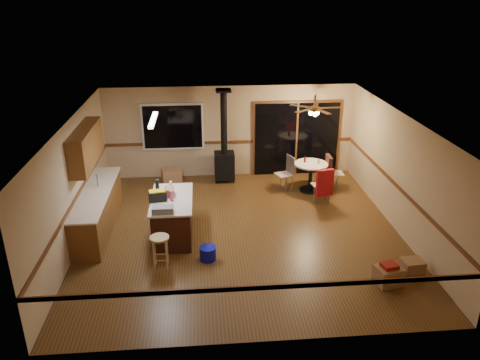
{
  "coord_description": "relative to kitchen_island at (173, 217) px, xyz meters",
  "views": [
    {
      "loc": [
        -0.82,
        -9.19,
        5.12
      ],
      "look_at": [
        0.0,
        0.3,
        1.15
      ],
      "focal_mm": 35.0,
      "sensor_mm": 36.0,
      "label": 1
    }
  ],
  "objects": [
    {
      "name": "countertop",
      "position": [
        -1.7,
        0.5,
        0.43
      ],
      "size": [
        0.64,
        3.04,
        0.04
      ],
      "primitive_type": "cube",
      "color": "beige",
      "rests_on": "lower_cabinets"
    },
    {
      "name": "upper_cabinets",
      "position": [
        -1.83,
        0.7,
        1.45
      ],
      "size": [
        0.35,
        2.0,
        0.8
      ],
      "primitive_type": "cube",
      "color": "brown",
      "rests_on": "ground"
    },
    {
      "name": "dining_table",
      "position": [
        3.55,
        2.16,
        0.08
      ],
      "size": [
        0.89,
        0.89,
        0.78
      ],
      "color": "black",
      "rests_on": "ground"
    },
    {
      "name": "bottle_dark",
      "position": [
        -0.32,
        0.36,
        0.6
      ],
      "size": [
        0.09,
        0.09,
        0.3
      ],
      "primitive_type": "cylinder",
      "rotation": [
        0.0,
        0.0,
        0.04
      ],
      "color": "black",
      "rests_on": "kitchen_island"
    },
    {
      "name": "toolbox_black",
      "position": [
        -0.29,
        -0.08,
        0.55
      ],
      "size": [
        0.4,
        0.25,
        0.21
      ],
      "primitive_type": "cube",
      "rotation": [
        0.0,
        0.0,
        0.16
      ],
      "color": "black",
      "rests_on": "kitchen_island"
    },
    {
      "name": "bottle_pink",
      "position": [
        0.01,
        -0.12,
        0.56
      ],
      "size": [
        0.1,
        0.1,
        0.23
      ],
      "primitive_type": "cylinder",
      "rotation": [
        0.0,
        0.0,
        -0.41
      ],
      "color": "#D84C8C",
      "rests_on": "kitchen_island"
    },
    {
      "name": "glass_cream",
      "position": [
        3.73,
        2.11,
        0.39
      ],
      "size": [
        0.06,
        0.06,
        0.13
      ],
      "primitive_type": "cylinder",
      "rotation": [
        0.0,
        0.0,
        0.15
      ],
      "color": "beige",
      "rests_on": "dining_table"
    },
    {
      "name": "lower_cabinets",
      "position": [
        -1.7,
        0.5,
        -0.02
      ],
      "size": [
        0.6,
        3.0,
        0.86
      ],
      "primitive_type": "cube",
      "color": "brown",
      "rests_on": "ground"
    },
    {
      "name": "box_corner_a",
      "position": [
        4.04,
        -2.17,
        -0.28
      ],
      "size": [
        0.53,
        0.47,
        0.35
      ],
      "primitive_type": "cube",
      "rotation": [
        0.0,
        0.0,
        0.22
      ],
      "color": "#8C603E",
      "rests_on": "floor"
    },
    {
      "name": "glass_red",
      "position": [
        3.4,
        2.26,
        0.4
      ],
      "size": [
        0.07,
        0.07,
        0.15
      ],
      "primitive_type": "cylinder",
      "rotation": [
        0.0,
        0.0,
        -0.29
      ],
      "color": "#590C14",
      "rests_on": "dining_table"
    },
    {
      "name": "window",
      "position": [
        -0.1,
        3.45,
        1.05
      ],
      "size": [
        1.72,
        0.1,
        1.32
      ],
      "primitive_type": "cube",
      "color": "black",
      "rests_on": "ground"
    },
    {
      "name": "chair_near",
      "position": [
        3.69,
        1.28,
        0.14
      ],
      "size": [
        0.5,
        0.53,
        0.7
      ],
      "color": "tan",
      "rests_on": "ground"
    },
    {
      "name": "kitchen_island",
      "position": [
        0.0,
        0.0,
        0.0
      ],
      "size": [
        0.88,
        1.68,
        0.9
      ],
      "color": "#33150C",
      "rests_on": "ground"
    },
    {
      "name": "box_small_red",
      "position": [
        4.04,
        -2.17,
        -0.07
      ],
      "size": [
        0.32,
        0.29,
        0.07
      ],
      "primitive_type": "cube",
      "rotation": [
        0.0,
        0.0,
        0.22
      ],
      "color": "maroon",
      "rests_on": "box_corner_a"
    },
    {
      "name": "wall_right",
      "position": [
        5.0,
        0.0,
        0.85
      ],
      "size": [
        0.0,
        7.0,
        7.0
      ],
      "primitive_type": "plane",
      "rotation": [
        1.57,
        0.0,
        -1.57
      ],
      "color": "tan",
      "rests_on": "ground"
    },
    {
      "name": "box_corner_b",
      "position": [
        4.6,
        -1.93,
        -0.29
      ],
      "size": [
        0.42,
        0.37,
        0.32
      ],
      "primitive_type": "cube",
      "rotation": [
        0.0,
        0.0,
        0.09
      ],
      "color": "#8C603E",
      "rests_on": "floor"
    },
    {
      "name": "box_on_island",
      "position": [
        -0.05,
        0.15,
        0.54
      ],
      "size": [
        0.21,
        0.28,
        0.18
      ],
      "primitive_type": "cube",
      "rotation": [
        0.0,
        0.0,
        0.03
      ],
      "color": "#8C603E",
      "rests_on": "kitchen_island"
    },
    {
      "name": "wall_left",
      "position": [
        -2.0,
        0.0,
        0.85
      ],
      "size": [
        0.0,
        7.0,
        7.0
      ],
      "primitive_type": "plane",
      "rotation": [
        1.57,
        0.0,
        1.57
      ],
      "color": "tan",
      "rests_on": "ground"
    },
    {
      "name": "chair_right",
      "position": [
        4.07,
        2.22,
        0.14
      ],
      "size": [
        0.48,
        0.44,
        0.7
      ],
      "color": "tan",
      "rests_on": "ground"
    },
    {
      "name": "sliding_door",
      "position": [
        3.4,
        3.45,
        0.6
      ],
      "size": [
        2.52,
        0.1,
        2.1
      ],
      "primitive_type": "cube",
      "color": "black",
      "rests_on": "ground"
    },
    {
      "name": "box_under_window",
      "position": [
        -0.18,
        2.98,
        -0.24
      ],
      "size": [
        0.6,
        0.52,
        0.42
      ],
      "primitive_type": "cube",
      "rotation": [
        0.0,
        0.0,
        0.21
      ],
      "color": "#8C603E",
      "rests_on": "floor"
    },
    {
      "name": "chair_rail",
      "position": [
        1.5,
        0.0,
        0.55
      ],
      "size": [
        7.0,
        7.0,
        0.08
      ],
      "primitive_type": null,
      "color": "#562E15",
      "rests_on": "ground"
    },
    {
      "name": "wall_front",
      "position": [
        1.5,
        -3.5,
        0.85
      ],
      "size": [
        7.0,
        0.0,
        7.0
      ],
      "primitive_type": "plane",
      "rotation": [
        -1.57,
        0.0,
        0.0
      ],
      "color": "tan",
      "rests_on": "ground"
    },
    {
      "name": "fluorescent_strip",
      "position": [
        -0.3,
        0.3,
        2.11
      ],
      "size": [
        0.1,
        1.2,
        0.04
      ],
      "primitive_type": "cube",
      "color": "white",
      "rests_on": "ceiling"
    },
    {
      "name": "wall_back",
      "position": [
        1.5,
        3.5,
        0.85
      ],
      "size": [
        7.0,
        0.0,
        7.0
      ],
      "primitive_type": "plane",
      "rotation": [
        1.57,
        0.0,
        0.0
      ],
      "color": "tan",
      "rests_on": "ground"
    },
    {
      "name": "chair_left",
      "position": [
        2.95,
        2.29,
        0.14
      ],
      "size": [
        0.52,
        0.51,
        0.51
      ],
      "color": "tan",
      "rests_on": "ground"
    },
    {
      "name": "ceiling_fan",
      "position": [
        3.55,
        2.16,
        1.76
      ],
      "size": [
        0.24,
        0.24,
        0.55
      ],
      "color": "brown",
      "rests_on": "ceiling"
    },
    {
      "name": "bar_stool",
      "position": [
        -0.19,
        -1.26,
        -0.11
      ],
      "size": [
        0.49,
        0.49,
        0.68
      ],
      "primitive_type": "cylinder",
      "rotation": [
        0.0,
        0.0,
        -0.41
      ],
      "color": "tan",
      "rests_on": "floor"
    },
    {
      "name": "bottle_white",
      "position": [
        -0.04,
        0.49,
        0.54
      ],
      "size": [
        0.07,
        0.07,
        0.19
      ],
      "primitive_type": "cylinder",
      "rotation": [
        0.0,
        0.0,
        -0.08
      ],
      "color": "white",
      "rests_on": "kitchen_island"
    },
    {
      "name": "toolbox_yellow_lid",
      "position": [
        -0.29,
        -0.08,
        0.67
      ],
      "size": [
        0.36,
        0.23,
        0.03
      ],
      "primitive_type": "cube",
      "rotation": [
        0.0,
        0.0,
        0.16
      ],
      "color": "gold",
      "rests_on": "toolbox_black"
    },
    {
      "name": "wood_stove",
      "position": [
        1.3,
        3.05,
        0.28
      ],
      "size": [
        0.55,
        0.5,
        2.52
      ],
      "color": "black",
      "rests_on": "ground"
    },
    {
      "name": "floor",
      "position": [
        1.5,
        0.0,
        -0.45
      ],
      "size": [
        7.0,
        7.0,
        0.0
      ],
      "primitive_type": "plane",
      "color": "#533417",
      "rests_on": "ground"
    },
    {
      "name": "blue_bucket",
      "position": [
        0.73,
        -1.05,
        -0.31
      ],
      "size": [
        0.34,
        0.34,
        0.28
      ],
      "primitive_type": "cylinder",
      "rotation": [
        0.0,
        0.0,
        0.01
      ],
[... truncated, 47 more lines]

